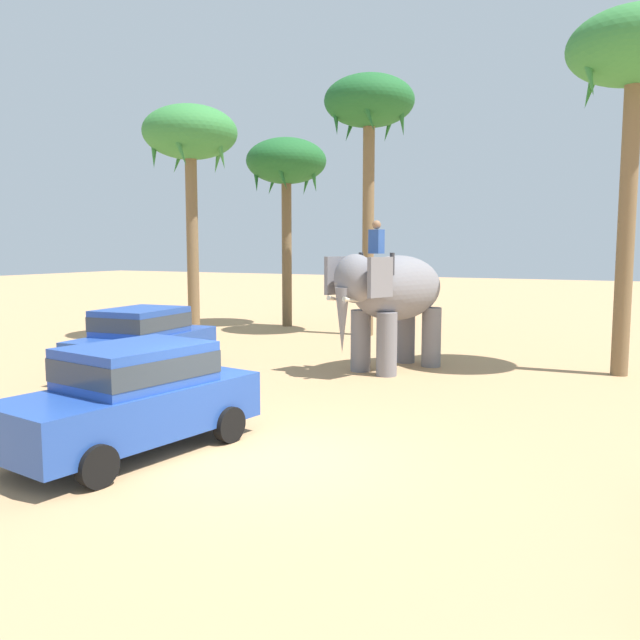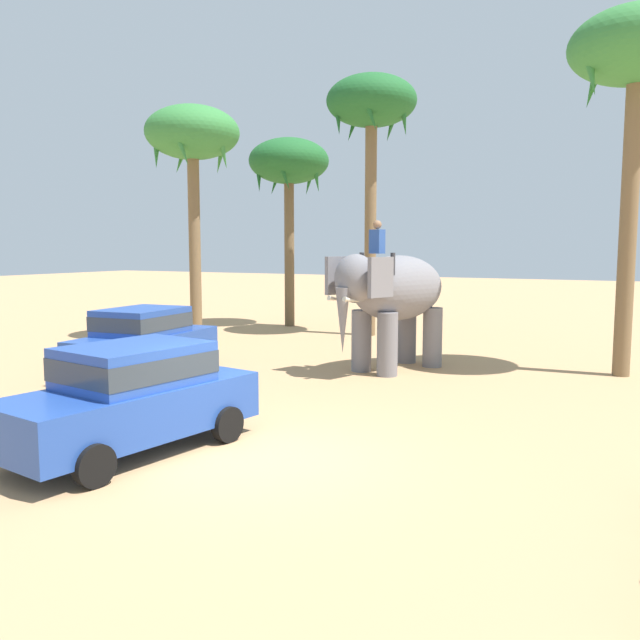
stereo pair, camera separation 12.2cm
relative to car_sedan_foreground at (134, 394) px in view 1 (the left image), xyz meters
name	(u,v)px [view 1 (the left image)]	position (x,y,z in m)	size (l,w,h in m)	color
ground_plane	(266,458)	(1.99, 0.65, -0.93)	(120.00, 120.00, 0.00)	tan
car_sedan_foreground	(134,394)	(0.00, 0.00, 0.00)	(2.35, 4.31, 1.70)	#23479E
car_parked_far_side	(143,339)	(-4.13, 4.82, 0.00)	(2.12, 4.22, 1.70)	#23479E
elephant_with_mahout	(391,294)	(1.14, 8.33, 1.06)	(2.64, 4.01, 3.88)	slate
palm_tree_behind_elephant	(286,166)	(-6.03, 15.48, 5.50)	(3.20, 3.20, 7.53)	brown
palm_tree_near_hut	(190,139)	(-7.02, 10.65, 5.93)	(3.20, 3.20, 7.98)	brown
palm_tree_left_of_road	(635,59)	(6.56, 10.24, 6.76)	(3.20, 3.20, 8.88)	brown
palm_tree_far_back	(369,110)	(-2.02, 14.38, 7.10)	(3.20, 3.20, 9.25)	brown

